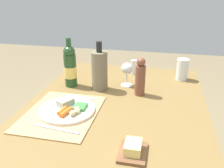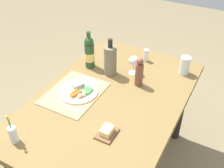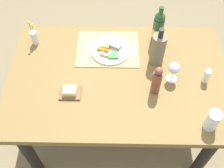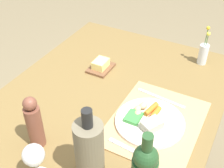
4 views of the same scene
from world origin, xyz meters
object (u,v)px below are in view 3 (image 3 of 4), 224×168
wine_bottle (158,28)px  pepper_mill (157,81)px  dining_table (118,86)px  knife (87,51)px  fork (133,52)px  wine_glass (174,69)px  flower_vase (34,37)px  water_tumbler (212,121)px  cooler_bottle (158,49)px  salt_shaker (206,76)px  butter_dish (70,92)px  dinner_plate (110,50)px

wine_bottle → pepper_mill: (0.04, 0.42, -0.02)m
dining_table → knife: 0.32m
pepper_mill → fork: bearing=-68.5°
dining_table → knife: (0.21, -0.20, 0.12)m
dining_table → pepper_mill: pepper_mill is taller
knife → wine_glass: 0.60m
flower_vase → knife: bearing=167.5°
water_tumbler → flower_vase: flower_vase is taller
knife → wine_bottle: wine_bottle is taller
knife → cooler_bottle: size_ratio=0.77×
fork → knife: size_ratio=0.80×
wine_glass → cooler_bottle: (0.09, -0.15, 0.01)m
salt_shaker → wine_glass: wine_glass is taller
knife → water_tumbler: bearing=149.2°
wine_glass → butter_dish: bearing=11.2°
knife → flower_vase: flower_vase is taller
fork → wine_bottle: wine_bottle is taller
cooler_bottle → salt_shaker: bearing=151.4°
dining_table → wine_bottle: 0.47m
water_tumbler → pepper_mill: 0.38m
salt_shaker → dining_table: bearing=-2.9°
dining_table → wine_glass: 0.40m
water_tumbler → wine_glass: 0.38m
dining_table → butter_dish: bearing=25.3°
fork → butter_dish: butter_dish is taller
butter_dish → wine_glass: 0.65m
dining_table → wine_glass: bearing=177.7°
water_tumbler → pepper_mill: (0.29, -0.24, 0.04)m
salt_shaker → butter_dish: salt_shaker is taller
wine_glass → pepper_mill: (0.11, 0.09, -0.00)m
cooler_bottle → dinner_plate: bearing=-14.6°
butter_dish → flower_vase: 0.51m
dinner_plate → cooler_bottle: (-0.30, 0.08, 0.10)m
dinner_plate → cooler_bottle: bearing=165.4°
wine_bottle → dining_table: bearing=50.2°
water_tumbler → butter_dish: bearing=-14.5°
dinner_plate → knife: 0.16m
pepper_mill → dinner_plate: bearing=-48.6°
dining_table → butter_dish: butter_dish is taller
wine_glass → flower_vase: 0.96m
water_tumbler → flower_vase: 1.26m
flower_vase → pepper_mill: size_ratio=0.93×
dinner_plate → pepper_mill: pepper_mill is taller
dining_table → cooler_bottle: (-0.25, -0.13, 0.23)m
water_tumbler → wine_bottle: wine_bottle is taller
knife → wine_bottle: 0.50m
wine_bottle → knife: bearing=13.5°
butter_dish → water_tumbler: bearing=165.5°
butter_dish → pepper_mill: size_ratio=0.60×
wine_glass → pepper_mill: size_ratio=0.67×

